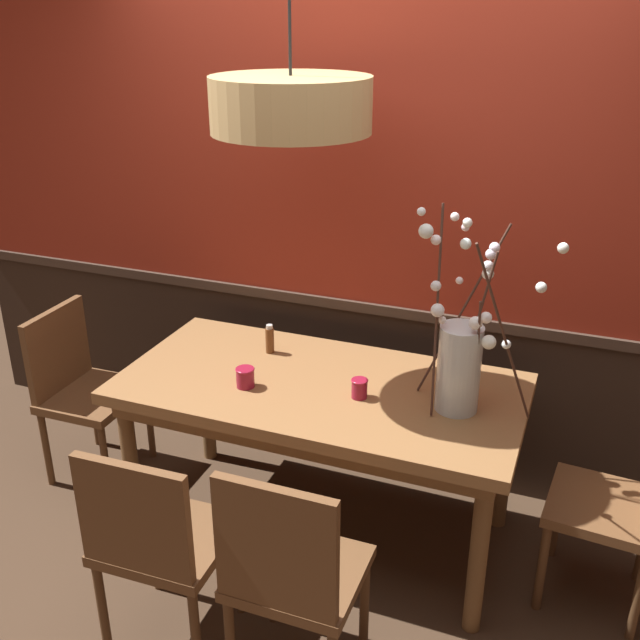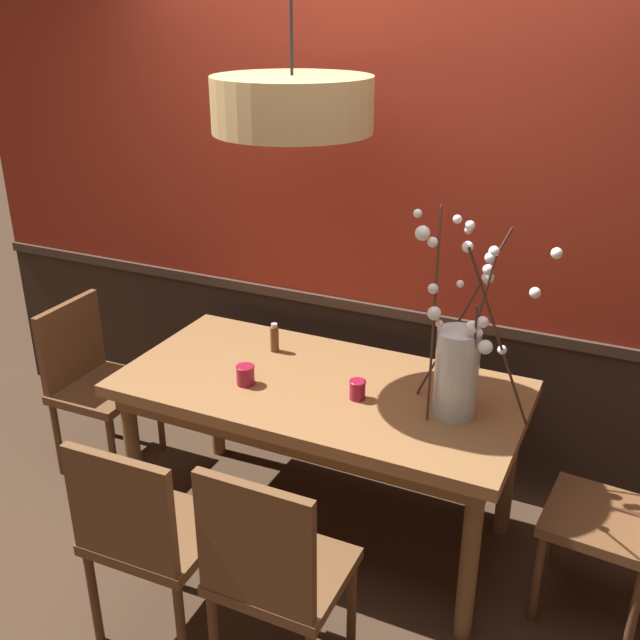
{
  "view_description": "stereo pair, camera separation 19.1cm",
  "coord_description": "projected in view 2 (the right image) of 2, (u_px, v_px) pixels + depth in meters",
  "views": [
    {
      "loc": [
        1.01,
        -2.6,
        2.28
      ],
      "look_at": [
        0.0,
        0.0,
        1.07
      ],
      "focal_mm": 41.3,
      "sensor_mm": 36.0,
      "label": 1
    },
    {
      "loc": [
        1.19,
        -2.52,
        2.28
      ],
      "look_at": [
        0.0,
        0.0,
        1.07
      ],
      "focal_mm": 41.3,
      "sensor_mm": 36.0,
      "label": 2
    }
  ],
  "objects": [
    {
      "name": "dining_table",
      "position": [
        320.0,
        401.0,
        3.19
      ],
      "size": [
        1.73,
        0.86,
        0.77
      ],
      "color": "olive",
      "rests_on": "ground"
    },
    {
      "name": "chair_near_side_left",
      "position": [
        146.0,
        531.0,
        2.67
      ],
      "size": [
        0.46,
        0.44,
        0.9
      ],
      "color": "brown",
      "rests_on": "ground"
    },
    {
      "name": "chair_near_side_right",
      "position": [
        273.0,
        569.0,
        2.47
      ],
      "size": [
        0.44,
        0.42,
        0.94
      ],
      "color": "brown",
      "rests_on": "ground"
    },
    {
      "name": "pendant_lamp",
      "position": [
        292.0,
        104.0,
        2.77
      ],
      "size": [
        0.62,
        0.62,
        0.85
      ],
      "color": "tan"
    },
    {
      "name": "chair_head_east_end",
      "position": [
        625.0,
        512.0,
        2.78
      ],
      "size": [
        0.45,
        0.44,
        0.9
      ],
      "color": "brown",
      "rests_on": "ground"
    },
    {
      "name": "chair_head_west_end",
      "position": [
        93.0,
        376.0,
        3.8
      ],
      "size": [
        0.42,
        0.46,
        0.89
      ],
      "color": "brown",
      "rests_on": "ground"
    },
    {
      "name": "condiment_bottle",
      "position": [
        275.0,
        338.0,
        3.42
      ],
      "size": [
        0.04,
        0.04,
        0.14
      ],
      "color": "brown",
      "rests_on": "dining_table"
    },
    {
      "name": "chair_far_side_left",
      "position": [
        344.0,
        349.0,
        4.08
      ],
      "size": [
        0.49,
        0.43,
        0.88
      ],
      "color": "brown",
      "rests_on": "ground"
    },
    {
      "name": "back_wall",
      "position": [
        379.0,
        220.0,
        3.48
      ],
      "size": [
        4.72,
        0.14,
        2.67
      ],
      "color": "#2D2119",
      "rests_on": "ground"
    },
    {
      "name": "candle_holder_nearer_center",
      "position": [
        357.0,
        390.0,
        3.02
      ],
      "size": [
        0.07,
        0.07,
        0.08
      ],
      "color": "maroon",
      "rests_on": "dining_table"
    },
    {
      "name": "candle_holder_nearer_edge",
      "position": [
        245.0,
        375.0,
        3.13
      ],
      "size": [
        0.08,
        0.08,
        0.09
      ],
      "color": "maroon",
      "rests_on": "dining_table"
    },
    {
      "name": "vase_with_blossoms",
      "position": [
        458.0,
        365.0,
        2.85
      ],
      "size": [
        0.54,
        0.56,
        0.83
      ],
      "color": "silver",
      "rests_on": "dining_table"
    },
    {
      "name": "ground_plane",
      "position": [
        320.0,
        528.0,
        3.47
      ],
      "size": [
        24.0,
        24.0,
        0.0
      ],
      "primitive_type": "plane",
      "color": "#422D1E"
    }
  ]
}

